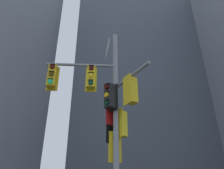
% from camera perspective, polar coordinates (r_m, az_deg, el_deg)
% --- Properties ---
extents(building_mid_block, '(17.68, 17.68, 36.79)m').
position_cam_1_polar(building_mid_block, '(36.91, 7.27, -0.41)').
color(building_mid_block, '#4C5460').
rests_on(building_mid_block, ground).
extents(signal_pole_assembly, '(4.20, 2.42, 8.58)m').
position_cam_1_polar(signal_pole_assembly, '(8.99, -1.37, -5.89)').
color(signal_pole_assembly, gray).
rests_on(signal_pole_assembly, ground).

